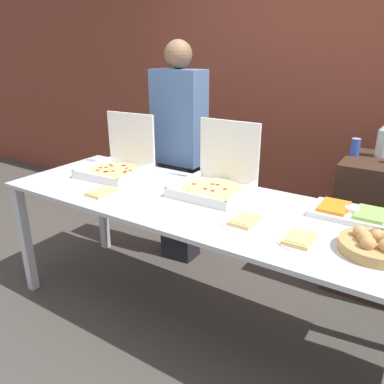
# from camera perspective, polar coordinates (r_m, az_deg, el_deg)

# --- Properties ---
(ground_plane) EXTENTS (16.00, 16.00, 0.00)m
(ground_plane) POSITION_cam_1_polar(r_m,az_deg,el_deg) (2.68, -0.00, -18.31)
(ground_plane) COLOR #423D38
(brick_wall_behind) EXTENTS (10.00, 0.06, 2.80)m
(brick_wall_behind) POSITION_cam_1_polar(r_m,az_deg,el_deg) (3.64, 15.18, 15.54)
(brick_wall_behind) COLOR brown
(brick_wall_behind) RESTS_ON ground_plane
(buffet_table) EXTENTS (2.46, 0.86, 0.85)m
(buffet_table) POSITION_cam_1_polar(r_m,az_deg,el_deg) (2.28, -0.00, -3.30)
(buffet_table) COLOR silver
(buffet_table) RESTS_ON ground_plane
(pizza_box_near_right) EXTENTS (0.44, 0.46, 0.41)m
(pizza_box_near_right) POSITION_cam_1_polar(r_m,az_deg,el_deg) (2.77, -11.15, 4.36)
(pizza_box_near_right) COLOR white
(pizza_box_near_right) RESTS_ON buffet_table
(pizza_box_near_left) EXTENTS (0.43, 0.44, 0.42)m
(pizza_box_near_left) POSITION_cam_1_polar(r_m,az_deg,el_deg) (2.37, 3.69, 1.93)
(pizza_box_near_left) COLOR white
(pizza_box_near_left) RESTS_ON buffet_table
(paper_plate_front_center) EXTENTS (0.25, 0.25, 0.03)m
(paper_plate_front_center) POSITION_cam_1_polar(r_m,az_deg,el_deg) (1.96, 8.00, -4.44)
(paper_plate_front_center) COLOR white
(paper_plate_front_center) RESTS_ON buffet_table
(paper_plate_front_right) EXTENTS (0.21, 0.21, 0.03)m
(paper_plate_front_right) POSITION_cam_1_polar(r_m,az_deg,el_deg) (1.83, 16.06, -6.99)
(paper_plate_front_right) COLOR white
(paper_plate_front_right) RESTS_ON buffet_table
(paper_plate_front_left) EXTENTS (0.21, 0.21, 0.03)m
(paper_plate_front_left) POSITION_cam_1_polar(r_m,az_deg,el_deg) (2.38, -13.64, -0.15)
(paper_plate_front_left) COLOR white
(paper_plate_front_left) RESTS_ON buffet_table
(veggie_tray) EXTENTS (0.41, 0.25, 0.05)m
(veggie_tray) POSITION_cam_1_polar(r_m,az_deg,el_deg) (2.18, 23.14, -2.95)
(veggie_tray) COLOR white
(veggie_tray) RESTS_ON buffet_table
(bread_basket) EXTENTS (0.31, 0.31, 0.10)m
(bread_basket) POSITION_cam_1_polar(r_m,az_deg,el_deg) (1.85, 26.14, -7.25)
(bread_basket) COLOR tan
(bread_basket) RESTS_ON buffet_table
(sideboard_podium) EXTENTS (0.64, 0.59, 0.98)m
(sideboard_podium) POSITION_cam_1_polar(r_m,az_deg,el_deg) (3.07, 27.01, -4.66)
(sideboard_podium) COLOR #382319
(sideboard_podium) RESTS_ON ground_plane
(soda_bottle) EXTENTS (0.09, 0.09, 0.28)m
(soda_bottle) POSITION_cam_1_polar(r_m,az_deg,el_deg) (2.99, 27.13, 7.12)
(soda_bottle) COLOR #B7BCC1
(soda_bottle) RESTS_ON sideboard_podium
(soda_can_colored) EXTENTS (0.07, 0.07, 0.12)m
(soda_can_colored) POSITION_cam_1_polar(r_m,az_deg,el_deg) (2.95, 23.61, 6.31)
(soda_can_colored) COLOR #334CB2
(soda_can_colored) RESTS_ON sideboard_podium
(person_guest_cap) EXTENTS (0.40, 0.22, 1.76)m
(person_guest_cap) POSITION_cam_1_polar(r_m,az_deg,el_deg) (2.99, -1.92, 6.00)
(person_guest_cap) COLOR black
(person_guest_cap) RESTS_ON ground_plane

